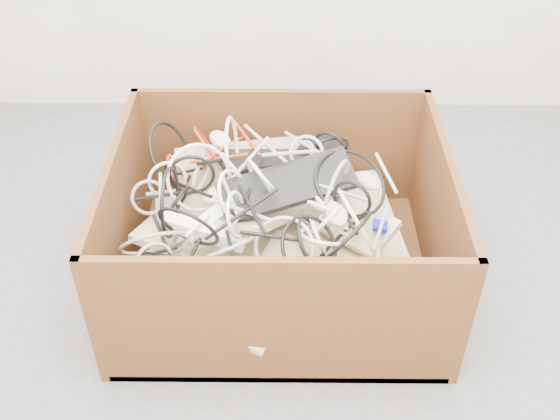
{
  "coord_description": "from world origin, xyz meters",
  "views": [
    {
      "loc": [
        -0.02,
        -1.42,
        1.72
      ],
      "look_at": [
        -0.04,
        0.3,
        0.3
      ],
      "focal_mm": 42.82,
      "sensor_mm": 36.0,
      "label": 1
    }
  ],
  "objects_px": {
    "cardboard_box": "(276,249)",
    "power_strip_right": "(203,231)",
    "vga_plug": "(380,226)",
    "power_strip_left": "(220,212)"
  },
  "relations": [
    {
      "from": "power_strip_left",
      "to": "power_strip_right",
      "type": "height_order",
      "value": "power_strip_left"
    },
    {
      "from": "power_strip_right",
      "to": "power_strip_left",
      "type": "bearing_deg",
      "value": 69.35
    },
    {
      "from": "cardboard_box",
      "to": "power_strip_right",
      "type": "relative_size",
      "value": 3.95
    },
    {
      "from": "power_strip_right",
      "to": "vga_plug",
      "type": "bearing_deg",
      "value": 14.47
    },
    {
      "from": "vga_plug",
      "to": "cardboard_box",
      "type": "bearing_deg",
      "value": 165.77
    },
    {
      "from": "cardboard_box",
      "to": "vga_plug",
      "type": "bearing_deg",
      "value": -20.43
    },
    {
      "from": "power_strip_left",
      "to": "vga_plug",
      "type": "height_order",
      "value": "power_strip_left"
    },
    {
      "from": "power_strip_left",
      "to": "power_strip_right",
      "type": "relative_size",
      "value": 1.01
    },
    {
      "from": "cardboard_box",
      "to": "power_strip_right",
      "type": "height_order",
      "value": "cardboard_box"
    },
    {
      "from": "cardboard_box",
      "to": "vga_plug",
      "type": "height_order",
      "value": "cardboard_box"
    }
  ]
}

